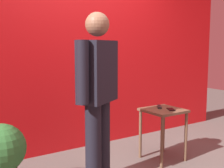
{
  "coord_description": "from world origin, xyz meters",
  "views": [
    {
      "loc": [
        -1.9,
        -2.13,
        1.37
      ],
      "look_at": [
        -0.13,
        0.55,
        0.96
      ],
      "focal_mm": 47.14,
      "sensor_mm": 36.0,
      "label": 1
    }
  ],
  "objects_px": {
    "potted_plant": "(2,155)",
    "standing_person": "(98,90)",
    "side_table": "(163,119)",
    "tv_remote": "(159,107)",
    "cell_phone": "(171,109)"
  },
  "relations": [
    {
      "from": "standing_person",
      "to": "potted_plant",
      "type": "bearing_deg",
      "value": 165.33
    },
    {
      "from": "side_table",
      "to": "standing_person",
      "type": "bearing_deg",
      "value": -173.45
    },
    {
      "from": "standing_person",
      "to": "potted_plant",
      "type": "xyz_separation_m",
      "value": [
        -0.87,
        0.23,
        -0.54
      ]
    },
    {
      "from": "cell_phone",
      "to": "tv_remote",
      "type": "xyz_separation_m",
      "value": [
        -0.02,
        0.17,
        0.01
      ]
    },
    {
      "from": "standing_person",
      "to": "tv_remote",
      "type": "xyz_separation_m",
      "value": [
        1.0,
        0.21,
        -0.31
      ]
    },
    {
      "from": "tv_remote",
      "to": "potted_plant",
      "type": "relative_size",
      "value": 0.25
    },
    {
      "from": "side_table",
      "to": "cell_phone",
      "type": "xyz_separation_m",
      "value": [
        0.05,
        -0.08,
        0.13
      ]
    },
    {
      "from": "standing_person",
      "to": "cell_phone",
      "type": "xyz_separation_m",
      "value": [
        1.02,
        0.03,
        -0.32
      ]
    },
    {
      "from": "standing_person",
      "to": "potted_plant",
      "type": "height_order",
      "value": "standing_person"
    },
    {
      "from": "standing_person",
      "to": "side_table",
      "type": "relative_size",
      "value": 2.71
    },
    {
      "from": "side_table",
      "to": "cell_phone",
      "type": "relative_size",
      "value": 4.33
    },
    {
      "from": "standing_person",
      "to": "potted_plant",
      "type": "relative_size",
      "value": 2.46
    },
    {
      "from": "side_table",
      "to": "tv_remote",
      "type": "height_order",
      "value": "tv_remote"
    },
    {
      "from": "potted_plant",
      "to": "standing_person",
      "type": "bearing_deg",
      "value": -14.67
    },
    {
      "from": "cell_phone",
      "to": "potted_plant",
      "type": "height_order",
      "value": "potted_plant"
    }
  ]
}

